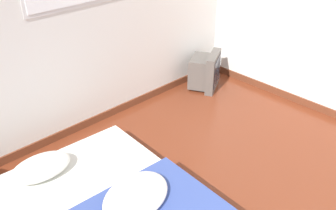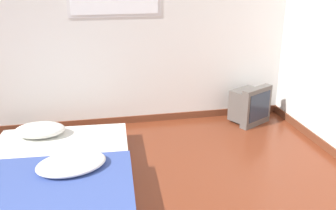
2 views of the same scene
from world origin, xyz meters
name	(u,v)px [view 1 (image 1 of 2)]	position (x,y,z in m)	size (l,w,h in m)	color
wall_back	(9,26)	(0.01, 2.83, 1.30)	(8.01, 0.08, 2.60)	silver
crt_tv	(205,71)	(2.28, 2.51, 0.23)	(0.54, 0.51, 0.49)	#56514C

